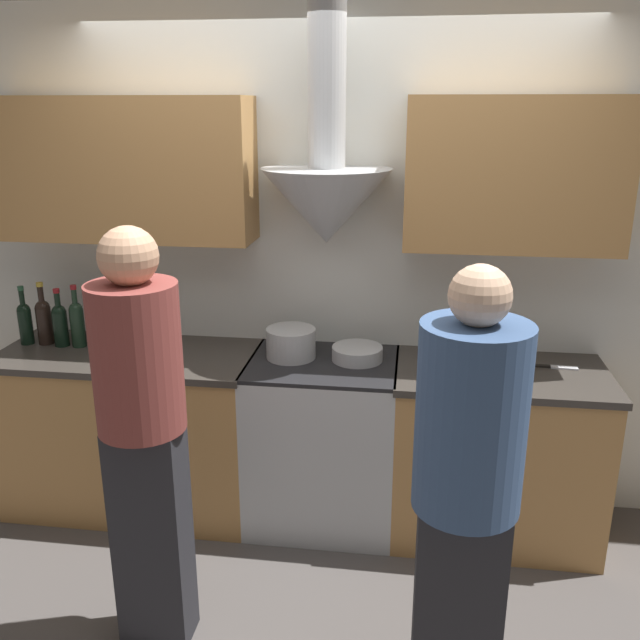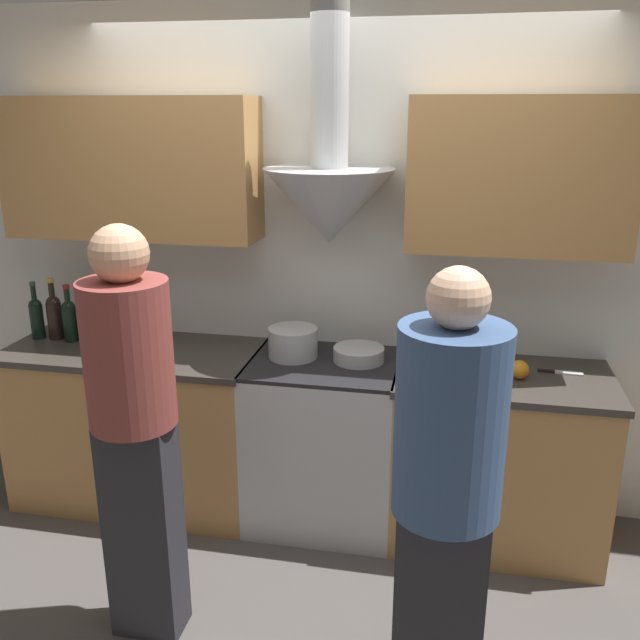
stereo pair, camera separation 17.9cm
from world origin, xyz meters
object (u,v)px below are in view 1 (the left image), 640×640
at_px(wine_bottle_0, 25,321).
at_px(person_foreground_right, 465,492).
at_px(wine_bottle_3, 77,322).
at_px(wine_bottle_4, 97,324).
at_px(mixing_bowl, 357,353).
at_px(wine_bottle_1, 44,319).
at_px(stove_range, 323,440).
at_px(stock_pot, 291,343).
at_px(orange_fruit, 517,365).
at_px(person_foreground_left, 143,426).
at_px(wine_bottle_2, 60,323).

distance_m(wine_bottle_0, person_foreground_right, 2.55).
height_order(wine_bottle_3, wine_bottle_4, wine_bottle_3).
distance_m(wine_bottle_4, mixing_bowl, 1.37).
bearing_deg(person_foreground_right, wine_bottle_1, 149.68).
height_order(stove_range, stock_pot, stock_pot).
xyz_separation_m(wine_bottle_1, orange_fruit, (2.44, -0.10, -0.09)).
distance_m(wine_bottle_0, stock_pot, 1.44).
distance_m(orange_fruit, person_foreground_left, 1.74).
relative_size(mixing_bowl, orange_fruit, 2.86).
bearing_deg(orange_fruit, wine_bottle_1, 177.67).
xyz_separation_m(wine_bottle_0, wine_bottle_4, (0.40, -0.00, 0.00)).
bearing_deg(person_foreground_right, wine_bottle_0, 151.10).
distance_m(wine_bottle_4, person_foreground_left, 1.18).
height_order(wine_bottle_0, orange_fruit, wine_bottle_0).
height_order(mixing_bowl, orange_fruit, orange_fruit).
relative_size(orange_fruit, person_foreground_right, 0.05).
height_order(stock_pot, mixing_bowl, stock_pot).
xyz_separation_m(stock_pot, person_foreground_right, (0.79, -1.22, -0.04)).
xyz_separation_m(wine_bottle_2, wine_bottle_3, (0.09, 0.00, 0.01)).
relative_size(wine_bottle_2, wine_bottle_4, 0.95).
distance_m(wine_bottle_2, wine_bottle_3, 0.10).
height_order(mixing_bowl, person_foreground_left, person_foreground_left).
height_order(stove_range, wine_bottle_2, wine_bottle_2).
height_order(stove_range, person_foreground_right, person_foreground_right).
bearing_deg(wine_bottle_0, stock_pot, -0.43).
height_order(wine_bottle_2, stock_pot, wine_bottle_2).
bearing_deg(mixing_bowl, stock_pot, -178.73).
height_order(wine_bottle_2, mixing_bowl, wine_bottle_2).
xyz_separation_m(wine_bottle_1, stock_pot, (1.34, -0.02, -0.06)).
xyz_separation_m(wine_bottle_0, wine_bottle_2, (0.20, -0.00, 0.00)).
height_order(wine_bottle_1, person_foreground_right, person_foreground_right).
height_order(wine_bottle_3, orange_fruit, wine_bottle_3).
bearing_deg(wine_bottle_4, person_foreground_left, -56.74).
relative_size(wine_bottle_0, person_foreground_right, 0.19).
bearing_deg(wine_bottle_4, person_foreground_right, -33.97).
xyz_separation_m(wine_bottle_4, mixing_bowl, (1.37, -0.00, -0.09)).
bearing_deg(wine_bottle_4, stove_range, -2.37).
relative_size(stock_pot, person_foreground_left, 0.15).
bearing_deg(person_foreground_left, wine_bottle_0, 136.79).
xyz_separation_m(stove_range, mixing_bowl, (0.17, 0.05, 0.47)).
distance_m(wine_bottle_0, mixing_bowl, 1.78).
bearing_deg(wine_bottle_4, orange_fruit, -2.28).
xyz_separation_m(wine_bottle_1, person_foreground_right, (2.13, -1.24, -0.10)).
relative_size(stove_range, mixing_bowl, 3.47).
bearing_deg(stock_pot, orange_fruit, -3.85).
relative_size(wine_bottle_1, mixing_bowl, 1.33).
relative_size(wine_bottle_0, wine_bottle_3, 0.95).
distance_m(wine_bottle_1, stock_pot, 1.34).
bearing_deg(mixing_bowl, person_foreground_left, -126.48).
relative_size(stock_pot, orange_fruit, 2.80).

